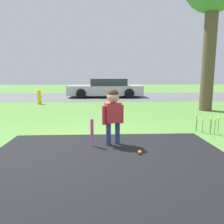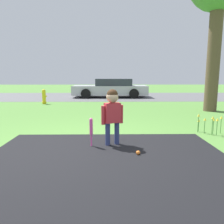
% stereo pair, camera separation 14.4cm
% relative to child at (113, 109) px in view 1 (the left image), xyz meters
% --- Properties ---
extents(ground_plane, '(60.00, 60.00, 0.00)m').
position_rel_child_xyz_m(ground_plane, '(-0.52, -0.27, -0.68)').
color(ground_plane, '#518438').
extents(street_strip, '(40.00, 6.00, 0.01)m').
position_rel_child_xyz_m(street_strip, '(-0.52, 10.01, -0.68)').
color(street_strip, '#59595B').
rests_on(street_strip, ground).
extents(child, '(0.41, 0.25, 1.06)m').
position_rel_child_xyz_m(child, '(0.00, 0.00, 0.00)').
color(child, navy).
rests_on(child, ground).
extents(baseball_bat, '(0.06, 0.06, 0.53)m').
position_rel_child_xyz_m(baseball_bat, '(-0.39, -0.08, -0.34)').
color(baseball_bat, '#E54CA5').
rests_on(baseball_bat, ground).
extents(sports_ball, '(0.07, 0.07, 0.07)m').
position_rel_child_xyz_m(sports_ball, '(0.42, -0.55, -0.65)').
color(sports_ball, orange).
rests_on(sports_ball, ground).
extents(fire_hydrant, '(0.23, 0.21, 0.68)m').
position_rel_child_xyz_m(fire_hydrant, '(-3.10, 6.21, -0.35)').
color(fire_hydrant, yellow).
rests_on(fire_hydrant, ground).
extents(parked_car, '(4.53, 1.86, 1.13)m').
position_rel_child_xyz_m(parked_car, '(0.05, 9.53, -0.14)').
color(parked_car, '#B7B7BC').
rests_on(parked_car, ground).
extents(flower_bed, '(0.53, 0.42, 0.44)m').
position_rel_child_xyz_m(flower_bed, '(2.20, 0.77, -0.36)').
color(flower_bed, '#38702D').
rests_on(flower_bed, ground).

